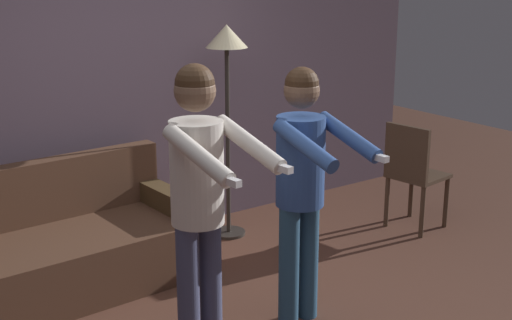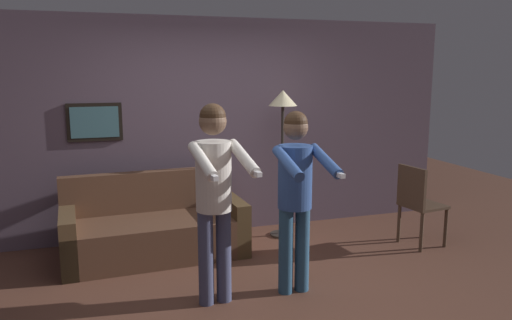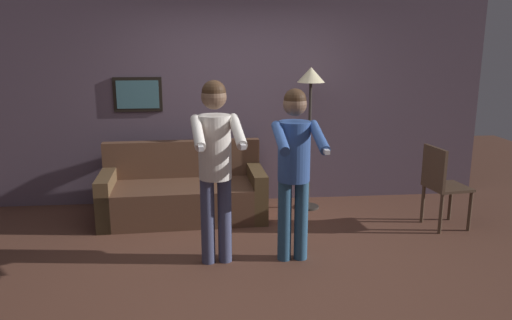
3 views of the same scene
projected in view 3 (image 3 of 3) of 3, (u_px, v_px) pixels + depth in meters
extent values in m
plane|color=brown|center=(252.00, 260.00, 4.81)|extent=(12.00, 12.00, 0.00)
cube|color=#625060|center=(238.00, 102.00, 6.37)|extent=(6.40, 0.06, 2.60)
cube|color=black|center=(138.00, 94.00, 6.19)|extent=(0.60, 0.02, 0.43)
cube|color=#447480|center=(138.00, 95.00, 6.17)|extent=(0.52, 0.01, 0.35)
cube|color=brown|center=(184.00, 201.00, 5.90)|extent=(1.94, 0.93, 0.42)
cube|color=brown|center=(182.00, 159.00, 6.14)|extent=(1.90, 0.22, 0.45)
cube|color=brown|center=(108.00, 198.00, 5.76)|extent=(0.20, 0.86, 0.58)
cube|color=brown|center=(256.00, 192.00, 6.00)|extent=(0.20, 0.86, 0.58)
cylinder|color=#332D28|center=(308.00, 207.00, 6.32)|extent=(0.28, 0.28, 0.02)
cylinder|color=#332D28|center=(309.00, 146.00, 6.14)|extent=(0.04, 0.04, 1.55)
cone|color=#F9EAB7|center=(311.00, 75.00, 5.94)|extent=(0.33, 0.33, 0.18)
cylinder|color=#424769|center=(208.00, 221.00, 4.67)|extent=(0.13, 0.13, 0.83)
cylinder|color=#424769|center=(225.00, 220.00, 4.70)|extent=(0.13, 0.13, 0.83)
cylinder|color=silver|center=(215.00, 147.00, 4.52)|extent=(0.30, 0.30, 0.59)
sphere|color=brown|center=(214.00, 97.00, 4.41)|extent=(0.23, 0.23, 0.23)
sphere|color=#382314|center=(214.00, 92.00, 4.40)|extent=(0.22, 0.22, 0.22)
cylinder|color=silver|center=(198.00, 132.00, 4.21)|extent=(0.14, 0.53, 0.24)
cube|color=white|center=(200.00, 147.00, 3.99)|extent=(0.05, 0.15, 0.04)
cylinder|color=silver|center=(237.00, 131.00, 4.27)|extent=(0.14, 0.53, 0.24)
cube|color=white|center=(242.00, 146.00, 4.05)|extent=(0.05, 0.15, 0.04)
cylinder|color=#2B5375|center=(285.00, 221.00, 4.73)|extent=(0.13, 0.13, 0.79)
cylinder|color=#2B5375|center=(301.00, 220.00, 4.75)|extent=(0.13, 0.13, 0.79)
cylinder|color=#2D4C8C|center=(294.00, 151.00, 4.59)|extent=(0.30, 0.30, 0.56)
sphere|color=brown|center=(295.00, 104.00, 4.49)|extent=(0.22, 0.22, 0.22)
sphere|color=#382314|center=(295.00, 100.00, 4.48)|extent=(0.21, 0.21, 0.21)
cylinder|color=#2D4C8C|center=(280.00, 138.00, 4.30)|extent=(0.10, 0.50, 0.23)
cylinder|color=#2D4C8C|center=(319.00, 137.00, 4.34)|extent=(0.10, 0.50, 0.23)
cube|color=white|center=(325.00, 151.00, 4.13)|extent=(0.04, 0.15, 0.04)
cylinder|color=#4C3828|center=(470.00, 211.00, 5.50)|extent=(0.04, 0.04, 0.45)
cylinder|color=#4C3828|center=(450.00, 201.00, 5.84)|extent=(0.04, 0.04, 0.45)
cylinder|color=#4C3828|center=(441.00, 214.00, 5.42)|extent=(0.04, 0.04, 0.45)
cylinder|color=#4C3828|center=(423.00, 204.00, 5.76)|extent=(0.04, 0.04, 0.45)
cube|color=#4C3828|center=(448.00, 187.00, 5.58)|extent=(0.47, 0.47, 0.03)
cube|color=#4C3828|center=(434.00, 167.00, 5.48)|extent=(0.09, 0.42, 0.45)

